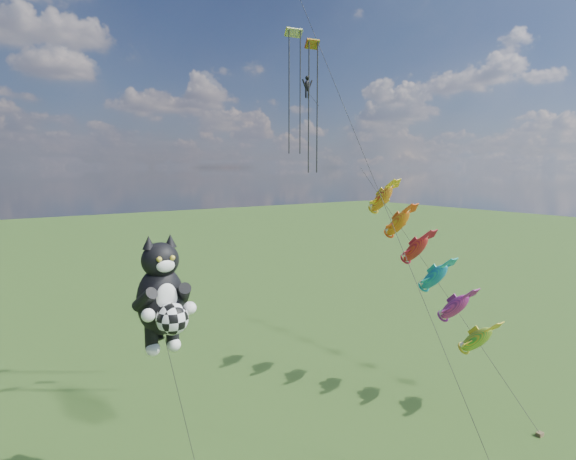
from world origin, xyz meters
TOP-DOWN VIEW (x-y plane):
  - cat_kite_rig at (-1.14, 7.15)m, footprint 2.72×4.28m
  - fish_windsock_rig at (17.85, 6.92)m, footprint 1.23×15.97m
  - parafoil_rig at (10.82, 11.14)m, footprint 1.83×17.56m

SIDE VIEW (x-z plane):
  - fish_windsock_rig at x=17.85m, z-range 0.97..16.36m
  - cat_kite_rig at x=-1.14m, z-range 3.13..15.28m
  - parafoil_rig at x=10.82m, z-range 6.62..34.49m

